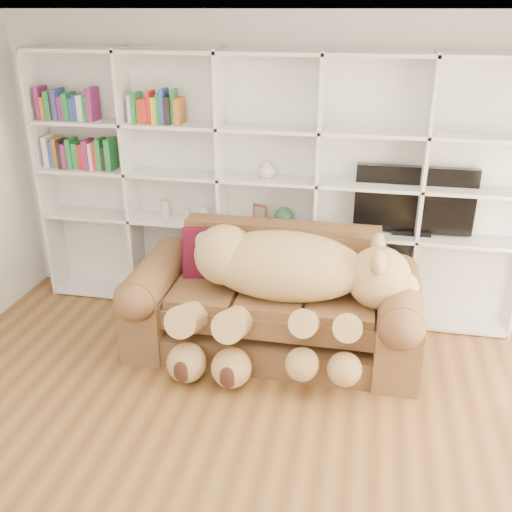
# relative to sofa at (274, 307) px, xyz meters

# --- Properties ---
(floor) EXTENTS (5.00, 5.00, 0.00)m
(floor) POSITION_rel_sofa_xyz_m (-0.17, -1.64, -0.38)
(floor) COLOR brown
(floor) RESTS_ON ground
(ceiling) EXTENTS (5.00, 5.00, 0.00)m
(ceiling) POSITION_rel_sofa_xyz_m (-0.17, -1.64, 2.32)
(ceiling) COLOR white
(ceiling) RESTS_ON wall_back
(wall_back) EXTENTS (5.00, 0.02, 2.70)m
(wall_back) POSITION_rel_sofa_xyz_m (-0.17, 0.86, 0.97)
(wall_back) COLOR white
(wall_back) RESTS_ON floor
(bookshelf) EXTENTS (4.43, 0.35, 2.40)m
(bookshelf) POSITION_rel_sofa_xyz_m (-0.41, 0.72, 0.93)
(bookshelf) COLOR white
(bookshelf) RESTS_ON floor
(sofa) EXTENTS (2.39, 1.03, 1.01)m
(sofa) POSITION_rel_sofa_xyz_m (0.00, 0.00, 0.00)
(sofa) COLOR brown
(sofa) RESTS_ON floor
(teddy_bear) EXTENTS (1.90, 1.01, 1.10)m
(teddy_bear) POSITION_rel_sofa_xyz_m (0.11, -0.20, 0.33)
(teddy_bear) COLOR tan
(teddy_bear) RESTS_ON sofa
(throw_pillow) EXTENTS (0.51, 0.34, 0.49)m
(throw_pillow) POSITION_rel_sofa_xyz_m (-0.59, 0.17, 0.37)
(throw_pillow) COLOR #500D20
(throw_pillow) RESTS_ON sofa
(tv) EXTENTS (1.02, 0.18, 0.61)m
(tv) POSITION_rel_sofa_xyz_m (1.11, 0.72, 0.78)
(tv) COLOR black
(tv) RESTS_ON bookshelf
(picture_frame) EXTENTS (0.14, 0.08, 0.18)m
(picture_frame) POSITION_rel_sofa_xyz_m (-0.25, 0.67, 0.58)
(picture_frame) COLOR brown
(picture_frame) RESTS_ON bookshelf
(green_vase) EXTENTS (0.18, 0.18, 0.18)m
(green_vase) POSITION_rel_sofa_xyz_m (-0.03, 0.67, 0.58)
(green_vase) COLOR #2A5136
(green_vase) RESTS_ON bookshelf
(figurine_tall) EXTENTS (0.11, 0.11, 0.17)m
(figurine_tall) POSITION_rel_sofa_xyz_m (-1.17, 0.67, 0.57)
(figurine_tall) COLOR beige
(figurine_tall) RESTS_ON bookshelf
(figurine_short) EXTENTS (0.08, 0.08, 0.11)m
(figurine_short) POSITION_rel_sofa_xyz_m (-0.95, 0.67, 0.54)
(figurine_short) COLOR beige
(figurine_short) RESTS_ON bookshelf
(snow_globe) EXTENTS (0.12, 0.12, 0.12)m
(snow_globe) POSITION_rel_sofa_xyz_m (-0.78, 0.67, 0.55)
(snow_globe) COLOR silver
(snow_globe) RESTS_ON bookshelf
(shelf_vase) EXTENTS (0.21, 0.21, 0.17)m
(shelf_vase) POSITION_rel_sofa_xyz_m (-0.19, 0.67, 1.02)
(shelf_vase) COLOR beige
(shelf_vase) RESTS_ON bookshelf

